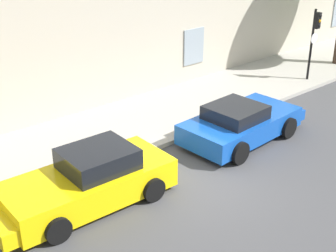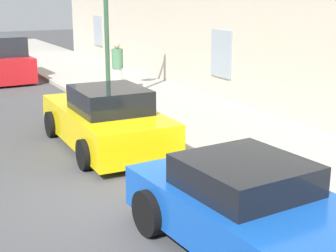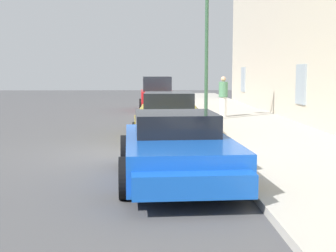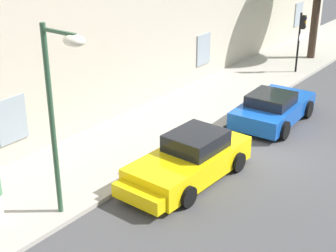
% 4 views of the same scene
% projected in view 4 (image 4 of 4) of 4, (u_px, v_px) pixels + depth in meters
% --- Properties ---
extents(ground_plane, '(80.00, 80.00, 0.00)m').
position_uv_depth(ground_plane, '(262.00, 155.00, 17.28)').
color(ground_plane, '#444447').
extents(sidewalk, '(60.00, 3.96, 0.14)m').
position_uv_depth(sidewalk, '(166.00, 124.00, 19.58)').
color(sidewalk, '#A8A399').
rests_on(sidewalk, ground).
extents(sportscar_red_lead, '(4.81, 2.19, 1.44)m').
position_uv_depth(sportscar_red_lead, '(187.00, 162.00, 15.44)').
color(sportscar_red_lead, yellow).
rests_on(sportscar_red_lead, ground).
extents(sportscar_yellow_flank, '(4.57, 2.37, 1.28)m').
position_uv_depth(sportscar_yellow_flank, '(275.00, 107.00, 19.83)').
color(sportscar_yellow_flank, '#144CB2').
rests_on(sportscar_yellow_flank, ground).
extents(traffic_light, '(0.44, 0.36, 3.01)m').
position_uv_depth(traffic_light, '(301.00, 32.00, 24.84)').
color(traffic_light, black).
rests_on(traffic_light, sidewalk).
extents(street_lamp, '(0.44, 1.42, 5.20)m').
position_uv_depth(street_lamp, '(61.00, 89.00, 12.13)').
color(street_lamp, '#2D5138').
rests_on(street_lamp, sidewalk).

